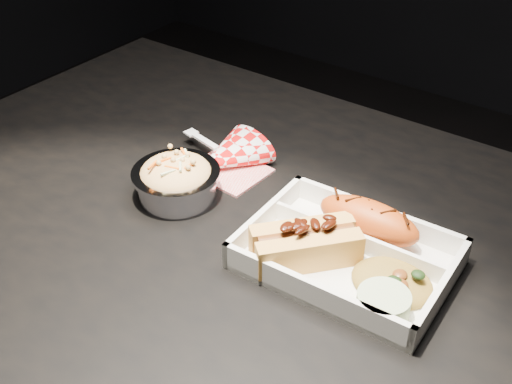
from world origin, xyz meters
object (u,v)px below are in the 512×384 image
dining_table (256,281)px  hotdog (306,242)px  fried_pastry (368,220)px  foil_coleslaw_cup (176,178)px  food_tray (347,258)px  napkin_fork (227,157)px

dining_table → hotdog: size_ratio=8.73×
fried_pastry → foil_coleslaw_cup: (-0.27, -0.07, -0.00)m
food_tray → fried_pastry: (-0.00, 0.06, 0.02)m
fried_pastry → napkin_fork: (-0.26, 0.03, -0.02)m
fried_pastry → hotdog: size_ratio=1.00×
hotdog → napkin_fork: napkin_fork is taller
napkin_fork → dining_table: bearing=-26.5°
hotdog → foil_coleslaw_cup: 0.22m
hotdog → napkin_fork: 0.24m
dining_table → food_tray: 0.17m
napkin_fork → fried_pastry: bearing=4.7°
hotdog → fried_pastry: bearing=14.4°
dining_table → fried_pastry: bearing=28.3°
food_tray → fried_pastry: bearing=90.0°
hotdog → foil_coleslaw_cup: (-0.22, 0.01, -0.00)m
food_tray → fried_pastry: size_ratio=1.87×
dining_table → food_tray: food_tray is taller
napkin_fork → food_tray: bearing=-6.8°
food_tray → napkin_fork: (-0.26, 0.09, 0.01)m
foil_coleslaw_cup → napkin_fork: (0.01, 0.10, -0.02)m
fried_pastry → napkin_fork: napkin_fork is taller
foil_coleslaw_cup → food_tray: bearing=3.4°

